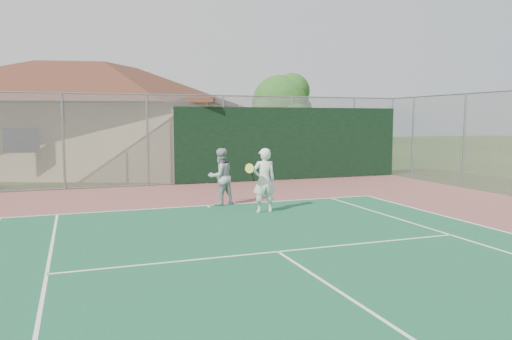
{
  "coord_description": "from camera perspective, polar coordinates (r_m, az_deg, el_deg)",
  "views": [
    {
      "loc": [
        -3.6,
        -2.28,
        2.56
      ],
      "look_at": [
        0.8,
        9.85,
        1.24
      ],
      "focal_mm": 35.0,
      "sensor_mm": 36.0,
      "label": 1
    }
  ],
  "objects": [
    {
      "name": "side_fence_right",
      "position": [
        20.1,
        22.68,
        3.06
      ],
      "size": [
        0.08,
        9.0,
        3.5
      ],
      "color": "gray",
      "rests_on": "ground"
    },
    {
      "name": "clubhouse",
      "position": [
        25.86,
        -18.45,
        6.81
      ],
      "size": [
        16.97,
        14.53,
        6.19
      ],
      "rotation": [
        0.0,
        0.0,
        -0.42
      ],
      "color": "tan",
      "rests_on": "ground"
    },
    {
      "name": "back_fence",
      "position": [
        20.1,
        -3.45,
        3.27
      ],
      "size": [
        20.08,
        0.11,
        3.53
      ],
      "color": "gray",
      "rests_on": "ground"
    },
    {
      "name": "player_grey_back",
      "position": [
        14.84,
        -4.08,
        -0.83
      ],
      "size": [
        0.98,
        0.86,
        1.69
      ],
      "rotation": [
        0.0,
        0.0,
        3.46
      ],
      "color": "#A8ABAD",
      "rests_on": "ground"
    },
    {
      "name": "tree",
      "position": [
        26.37,
        3.0,
        7.33
      ],
      "size": [
        3.55,
        3.37,
        4.96
      ],
      "color": "#3B2515",
      "rests_on": "ground"
    },
    {
      "name": "player_white_front",
      "position": [
        13.61,
        0.9,
        -1.24
      ],
      "size": [
        1.01,
        0.68,
        1.76
      ],
      "rotation": [
        0.0,
        0.0,
        3.07
      ],
      "color": "white",
      "rests_on": "ground"
    }
  ]
}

